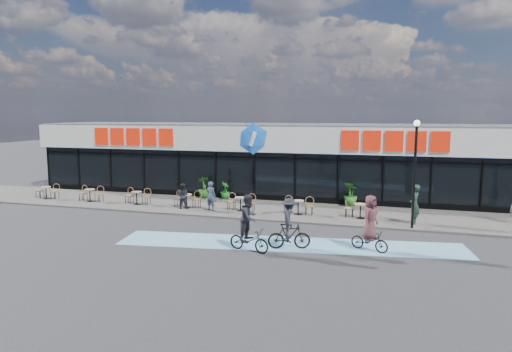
{
  "coord_description": "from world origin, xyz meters",
  "views": [
    {
      "loc": [
        7.79,
        -19.15,
        5.28
      ],
      "look_at": [
        1.12,
        3.5,
        2.03
      ],
      "focal_mm": 32.0,
      "sensor_mm": 36.0,
      "label": 1
    }
  ],
  "objects_px": {
    "bistro_set_0": "(47,191)",
    "pedestrian_a": "(415,204)",
    "cyclist_a": "(289,227)",
    "cyclist_b": "(370,228)",
    "patron_left": "(211,196)",
    "potted_plant_mid": "(225,190)",
    "patron_right": "(183,196)",
    "lamp_post": "(415,164)",
    "potted_plant_left": "(204,188)",
    "potted_plant_right": "(350,194)"
  },
  "relations": [
    {
      "from": "bistro_set_0",
      "to": "pedestrian_a",
      "type": "relative_size",
      "value": 0.82
    },
    {
      "from": "cyclist_a",
      "to": "cyclist_b",
      "type": "xyz_separation_m",
      "value": [
        3.04,
        0.63,
        0.01
      ]
    },
    {
      "from": "patron_left",
      "to": "cyclist_b",
      "type": "height_order",
      "value": "cyclist_b"
    },
    {
      "from": "potted_plant_mid",
      "to": "patron_right",
      "type": "xyz_separation_m",
      "value": [
        -1.23,
        -3.35,
        0.19
      ]
    },
    {
      "from": "pedestrian_a",
      "to": "patron_right",
      "type": "bearing_deg",
      "value": -84.51
    },
    {
      "from": "bistro_set_0",
      "to": "potted_plant_mid",
      "type": "bearing_deg",
      "value": 15.44
    },
    {
      "from": "potted_plant_mid",
      "to": "cyclist_b",
      "type": "distance_m",
      "value": 12.08
    },
    {
      "from": "patron_left",
      "to": "cyclist_b",
      "type": "distance_m",
      "value": 9.73
    },
    {
      "from": "lamp_post",
      "to": "potted_plant_left",
      "type": "xyz_separation_m",
      "value": [
        -11.99,
        4.22,
        -2.27
      ]
    },
    {
      "from": "cyclist_a",
      "to": "bistro_set_0",
      "type": "bearing_deg",
      "value": 160.52
    },
    {
      "from": "lamp_post",
      "to": "cyclist_b",
      "type": "distance_m",
      "value": 4.68
    },
    {
      "from": "potted_plant_right",
      "to": "cyclist_b",
      "type": "distance_m",
      "value": 8.24
    },
    {
      "from": "cyclist_b",
      "to": "patron_left",
      "type": "bearing_deg",
      "value": 150.82
    },
    {
      "from": "cyclist_a",
      "to": "cyclist_b",
      "type": "bearing_deg",
      "value": 11.68
    },
    {
      "from": "cyclist_a",
      "to": "cyclist_b",
      "type": "distance_m",
      "value": 3.1
    },
    {
      "from": "patron_left",
      "to": "cyclist_a",
      "type": "relative_size",
      "value": 0.78
    },
    {
      "from": "bistro_set_0",
      "to": "patron_left",
      "type": "relative_size",
      "value": 0.97
    },
    {
      "from": "lamp_post",
      "to": "patron_right",
      "type": "xyz_separation_m",
      "value": [
        -11.9,
        0.97,
        -2.22
      ]
    },
    {
      "from": "potted_plant_left",
      "to": "potted_plant_mid",
      "type": "xyz_separation_m",
      "value": [
        1.33,
        0.1,
        -0.14
      ]
    },
    {
      "from": "potted_plant_left",
      "to": "patron_left",
      "type": "distance_m",
      "value": 3.72
    },
    {
      "from": "patron_right",
      "to": "cyclist_b",
      "type": "height_order",
      "value": "cyclist_b"
    },
    {
      "from": "lamp_post",
      "to": "pedestrian_a",
      "type": "relative_size",
      "value": 2.61
    },
    {
      "from": "patron_right",
      "to": "patron_left",
      "type": "bearing_deg",
      "value": 172.02
    },
    {
      "from": "patron_right",
      "to": "bistro_set_0",
      "type": "bearing_deg",
      "value": -10.06
    },
    {
      "from": "bistro_set_0",
      "to": "pedestrian_a",
      "type": "height_order",
      "value": "pedestrian_a"
    },
    {
      "from": "pedestrian_a",
      "to": "cyclist_a",
      "type": "relative_size",
      "value": 0.93
    },
    {
      "from": "potted_plant_mid",
      "to": "pedestrian_a",
      "type": "distance_m",
      "value": 11.32
    },
    {
      "from": "patron_left",
      "to": "cyclist_a",
      "type": "height_order",
      "value": "cyclist_a"
    },
    {
      "from": "patron_right",
      "to": "cyclist_b",
      "type": "distance_m",
      "value": 11.23
    },
    {
      "from": "potted_plant_left",
      "to": "pedestrian_a",
      "type": "xyz_separation_m",
      "value": [
        12.1,
        -3.35,
        0.28
      ]
    },
    {
      "from": "potted_plant_left",
      "to": "potted_plant_right",
      "type": "xyz_separation_m",
      "value": [
        8.85,
        0.1,
        0.01
      ]
    },
    {
      "from": "potted_plant_mid",
      "to": "pedestrian_a",
      "type": "relative_size",
      "value": 0.55
    },
    {
      "from": "cyclist_a",
      "to": "pedestrian_a",
      "type": "bearing_deg",
      "value": 47.36
    },
    {
      "from": "bistro_set_0",
      "to": "potted_plant_right",
      "type": "relative_size",
      "value": 1.15
    },
    {
      "from": "lamp_post",
      "to": "patron_left",
      "type": "distance_m",
      "value": 10.49
    },
    {
      "from": "bistro_set_0",
      "to": "cyclist_b",
      "type": "distance_m",
      "value": 20.19
    },
    {
      "from": "lamp_post",
      "to": "patron_right",
      "type": "height_order",
      "value": "lamp_post"
    },
    {
      "from": "potted_plant_left",
      "to": "patron_right",
      "type": "bearing_deg",
      "value": -88.32
    },
    {
      "from": "bistro_set_0",
      "to": "lamp_post",
      "type": "bearing_deg",
      "value": -3.78
    },
    {
      "from": "lamp_post",
      "to": "bistro_set_0",
      "type": "xyz_separation_m",
      "value": [
        -21.23,
        1.4,
        -2.47
      ]
    },
    {
      "from": "patron_right",
      "to": "pedestrian_a",
      "type": "height_order",
      "value": "pedestrian_a"
    },
    {
      "from": "potted_plant_right",
      "to": "pedestrian_a",
      "type": "distance_m",
      "value": 4.75
    },
    {
      "from": "pedestrian_a",
      "to": "cyclist_b",
      "type": "height_order",
      "value": "cyclist_b"
    },
    {
      "from": "lamp_post",
      "to": "pedestrian_a",
      "type": "height_order",
      "value": "lamp_post"
    },
    {
      "from": "patron_left",
      "to": "patron_right",
      "type": "distance_m",
      "value": 1.68
    },
    {
      "from": "potted_plant_right",
      "to": "patron_left",
      "type": "height_order",
      "value": "patron_left"
    },
    {
      "from": "bistro_set_0",
      "to": "potted_plant_right",
      "type": "distance_m",
      "value": 18.33
    },
    {
      "from": "potted_plant_left",
      "to": "cyclist_b",
      "type": "relative_size",
      "value": 0.6
    },
    {
      "from": "potted_plant_left",
      "to": "bistro_set_0",
      "type": "bearing_deg",
      "value": -163.05
    },
    {
      "from": "patron_left",
      "to": "patron_right",
      "type": "xyz_separation_m",
      "value": [
        -1.67,
        0.02,
        -0.09
      ]
    }
  ]
}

